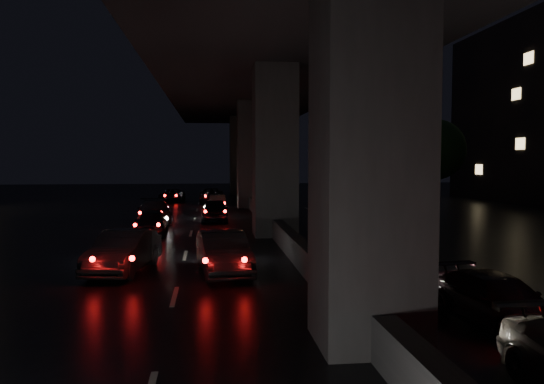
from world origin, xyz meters
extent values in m
plane|color=black|center=(0.00, 0.00, 0.00)|extent=(120.00, 120.00, 0.00)
cube|color=#333336|center=(0.00, -10.00, 4.00)|extent=(2.00, 2.00, 8.00)
cube|color=#333336|center=(0.00, 5.00, 4.00)|extent=(2.00, 2.00, 8.00)
cube|color=#333336|center=(0.00, 20.00, 4.00)|extent=(2.00, 2.00, 8.00)
cube|color=#333336|center=(0.00, 35.00, 4.00)|extent=(2.00, 2.00, 8.00)
cube|color=black|center=(0.00, 5.00, 8.75)|extent=(12.00, 80.00, 1.50)
cube|color=#333336|center=(-5.80, 5.00, 10.00)|extent=(0.40, 80.00, 1.00)
cube|color=#333336|center=(5.80, 5.00, 10.00)|extent=(0.40, 80.00, 1.00)
cube|color=#333336|center=(0.00, 5.00, 0.42)|extent=(0.45, 70.00, 0.85)
cylinder|color=black|center=(11.00, 12.00, 1.40)|extent=(0.44, 0.44, 2.80)
sphere|color=black|center=(11.00, 12.00, 4.22)|extent=(3.80, 3.80, 3.80)
cylinder|color=black|center=(11.00, 28.00, 1.40)|extent=(0.44, 0.44, 2.80)
sphere|color=black|center=(11.00, 28.00, 4.22)|extent=(3.80, 3.80, 3.80)
cylinder|color=#2D2D33|center=(11.50, 18.00, 4.50)|extent=(0.18, 0.18, 9.00)
cube|color=#2D2D33|center=(10.40, 18.00, 8.90)|extent=(2.40, 0.10, 0.10)
sphere|color=orange|center=(9.30, 18.00, 8.70)|extent=(0.44, 0.44, 0.44)
imported|color=black|center=(3.10, -9.28, 0.55)|extent=(2.04, 3.98, 1.11)
imported|color=black|center=(-5.83, -2.65, 0.66)|extent=(2.11, 4.19, 1.32)
imported|color=black|center=(-2.65, -3.22, 0.66)|extent=(1.84, 4.12, 1.31)
imported|color=black|center=(-5.84, 5.55, 0.61)|extent=(1.57, 3.61, 1.21)
imported|color=#252528|center=(-6.20, 10.52, 0.66)|extent=(2.40, 4.76, 1.33)
imported|color=black|center=(-2.79, 10.96, 0.64)|extent=(1.60, 3.81, 1.29)
imported|color=#625C55|center=(-2.54, 17.62, 0.54)|extent=(1.28, 3.32, 1.08)
imported|color=black|center=(-2.93, 23.85, 0.61)|extent=(2.12, 4.43, 1.22)
imported|color=black|center=(-6.30, 25.71, 0.55)|extent=(2.18, 4.09, 1.09)
camera|label=1|loc=(-3.04, -19.94, 3.61)|focal=35.00mm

